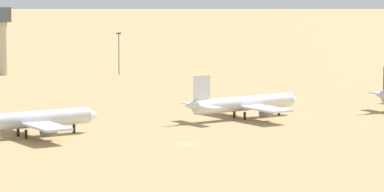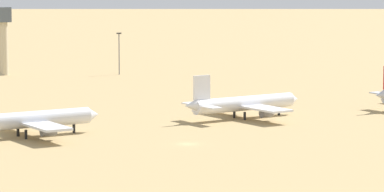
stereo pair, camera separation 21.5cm
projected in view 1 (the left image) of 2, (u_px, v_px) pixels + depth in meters
name	position (u px, v px, depth m)	size (l,w,h in m)	color
ground	(188.00, 144.00, 256.06)	(4000.00, 4000.00, 0.00)	tan
parked_jet_teal_2	(26.00, 120.00, 265.44)	(38.02, 32.29, 12.56)	silver
parked_jet_white_3	(243.00, 104.00, 297.14)	(37.04, 31.61, 12.28)	white
control_tower	(3.00, 34.00, 411.33)	(5.20, 5.20, 24.93)	#C6B793
light_pole_west	(119.00, 50.00, 414.26)	(1.80, 0.50, 15.44)	#59595E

